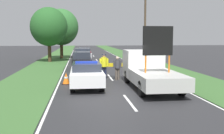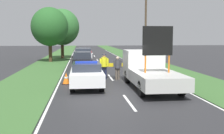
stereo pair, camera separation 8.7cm
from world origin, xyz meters
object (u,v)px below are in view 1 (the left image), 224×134
(traffic_cone_centre_front, at_px, (135,73))
(queued_car_wagon_maroon, at_px, (84,53))
(utility_pole, at_px, (145,26))
(traffic_cone_near_police, at_px, (66,78))
(work_truck, at_px, (149,69))
(police_officer, at_px, (104,64))
(police_car, at_px, (86,74))
(roadside_tree_near_left, at_px, (49,27))
(road_barrier, at_px, (114,66))
(queued_car_sedan_silver, at_px, (83,56))
(queued_car_sedan_black, at_px, (82,60))
(roadside_tree_near_right, at_px, (61,27))
(pedestrian_civilian, at_px, (117,66))

(traffic_cone_centre_front, bearing_deg, queued_car_wagon_maroon, 101.64)
(utility_pole, bearing_deg, traffic_cone_near_police, -128.69)
(work_truck, height_order, police_officer, work_truck)
(police_car, distance_m, work_truck, 3.65)
(roadside_tree_near_left, xyz_separation_m, utility_pole, (9.95, -6.11, -0.07))
(police_officer, bearing_deg, road_barrier, -124.21)
(police_car, height_order, traffic_cone_near_police, police_car)
(queued_car_sedan_silver, distance_m, utility_pole, 8.16)
(work_truck, bearing_deg, traffic_cone_near_police, -16.67)
(work_truck, distance_m, queued_car_sedan_black, 9.85)
(work_truck, xyz_separation_m, traffic_cone_near_police, (-4.85, 1.51, -0.67))
(police_car, distance_m, roadside_tree_near_right, 22.02)
(queued_car_wagon_maroon, height_order, roadside_tree_near_left, roadside_tree_near_left)
(queued_car_wagon_maroon, bearing_deg, roadside_tree_near_left, 46.19)
(pedestrian_civilian, bearing_deg, road_barrier, 112.84)
(pedestrian_civilian, bearing_deg, queued_car_sedan_black, 125.20)
(traffic_cone_near_police, bearing_deg, queued_car_sedan_silver, 84.87)
(traffic_cone_near_police, bearing_deg, queued_car_wagon_maroon, 85.71)
(traffic_cone_centre_front, relative_size, queued_car_wagon_maroon, 0.13)
(police_car, height_order, pedestrian_civilian, pedestrian_civilian)
(queued_car_sedan_silver, relative_size, roadside_tree_near_left, 0.61)
(queued_car_wagon_maroon, bearing_deg, traffic_cone_near_police, 85.71)
(police_car, height_order, work_truck, work_truck)
(queued_car_sedan_black, bearing_deg, road_barrier, 112.34)
(pedestrian_civilian, height_order, queued_car_sedan_black, pedestrian_civilian)
(traffic_cone_near_police, bearing_deg, utility_pole, 51.31)
(police_officer, height_order, queued_car_sedan_silver, police_officer)
(police_car, height_order, traffic_cone_centre_front, police_car)
(road_barrier, bearing_deg, queued_car_wagon_maroon, 101.24)
(police_car, xyz_separation_m, roadside_tree_near_left, (-3.88, 16.32, 3.37))
(pedestrian_civilian, bearing_deg, roadside_tree_near_right, 119.28)
(police_officer, height_order, traffic_cone_centre_front, police_officer)
(work_truck, height_order, traffic_cone_near_police, work_truck)
(queued_car_wagon_maroon, xyz_separation_m, roadside_tree_near_right, (-3.06, 0.95, 3.47))
(work_truck, distance_m, road_barrier, 3.97)
(traffic_cone_near_police, height_order, utility_pole, utility_pole)
(queued_car_sedan_black, bearing_deg, roadside_tree_near_right, -78.42)
(traffic_cone_centre_front, bearing_deg, roadside_tree_near_left, 121.10)
(pedestrian_civilian, xyz_separation_m, traffic_cone_centre_front, (1.53, 1.39, -0.66))
(pedestrian_civilian, distance_m, traffic_cone_near_police, 3.69)
(roadside_tree_near_left, xyz_separation_m, roadside_tree_near_right, (1.05, 5.24, 0.17))
(road_barrier, xyz_separation_m, queued_car_sedan_black, (-2.24, 5.45, -0.07))
(traffic_cone_near_police, height_order, queued_car_wagon_maroon, queued_car_wagon_maroon)
(work_truck, bearing_deg, pedestrian_civilian, -62.04)
(police_officer, distance_m, traffic_cone_centre_front, 2.74)
(police_officer, relative_size, queued_car_sedan_black, 0.41)
(pedestrian_civilian, bearing_deg, police_car, -117.97)
(police_car, relative_size, road_barrier, 1.71)
(police_car, distance_m, traffic_cone_centre_front, 5.29)
(road_barrier, xyz_separation_m, queued_car_wagon_maroon, (-1.82, 17.38, -0.05))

